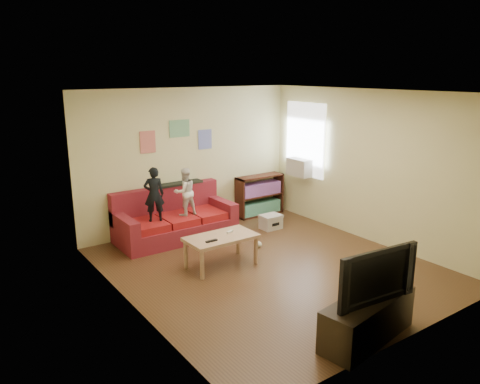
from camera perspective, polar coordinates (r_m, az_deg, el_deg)
room_shell at (r=7.04m, az=3.75°, el=1.02°), size 4.52×5.02×2.72m
sofa at (r=8.70m, az=-8.04°, el=-3.51°), size 2.15×0.99×0.95m
child_a at (r=8.19m, az=-10.44°, el=-0.28°), size 0.41×0.33×0.96m
child_b at (r=8.46m, az=-6.74°, el=0.02°), size 0.43×0.33×0.87m
coffee_table at (r=7.35m, az=-2.32°, el=-5.90°), size 1.11×0.61×0.50m
remote at (r=7.10m, az=-3.50°, el=-5.97°), size 0.19×0.05×0.02m
game_controller at (r=7.46m, az=-1.24°, el=-4.88°), size 0.14×0.08×0.03m
bookshelf at (r=9.97m, az=2.39°, el=-0.64°), size 1.07×0.32×0.86m
window at (r=9.65m, az=7.95°, el=6.35°), size 0.04×1.08×1.48m
ac_unit at (r=9.66m, az=7.31°, el=3.01°), size 0.28×0.55×0.35m
artwork_left at (r=8.63m, az=-11.18°, el=5.99°), size 0.30×0.01×0.40m
artwork_center at (r=8.89m, az=-7.39°, el=7.69°), size 0.42×0.01×0.32m
artwork_right at (r=9.18m, az=-4.29°, el=6.41°), size 0.30×0.01×0.38m
file_box at (r=9.16m, az=3.78°, el=-3.63°), size 0.40×0.31×0.28m
tv_stand at (r=5.72m, az=15.29°, el=-14.69°), size 1.39×0.64×0.50m
television at (r=5.47m, az=15.69°, el=-9.50°), size 1.10×0.25×0.63m
tissue at (r=8.23m, az=2.33°, el=-6.41°), size 0.10×0.10×0.10m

